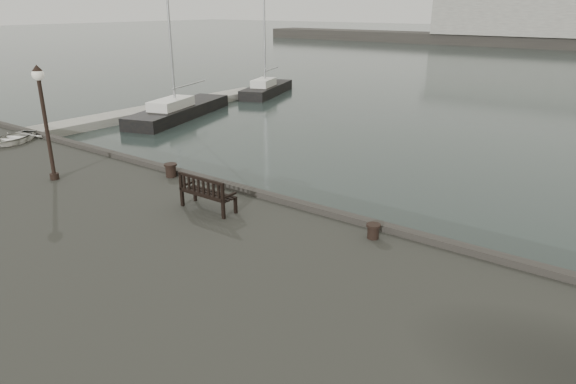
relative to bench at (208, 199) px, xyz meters
The scene contains 9 objects.
ground 2.98m from the bench, 56.14° to the left, with size 400.00×400.00×0.00m, color black.
pontoon 22.25m from the bench, 147.52° to the left, with size 2.00×24.00×0.50m, color #B8B7AB.
bench is the anchor object (origin of this frame).
bollard_left 3.52m from the bench, 156.29° to the left, with size 0.45×0.45×0.47m, color black.
bollard_right 4.92m from the bench, 13.33° to the left, with size 0.37×0.37×0.39m, color black.
lamp_post 6.67m from the bench, 169.41° to the right, with size 0.39×0.39×3.84m.
dinghy 12.26m from the bench, behind, with size 1.64×2.30×0.48m, color silver.
yacht_c 21.35m from the bench, 140.40° to the left, with size 5.23×10.23×13.36m.
yacht_d 30.18m from the bench, 125.74° to the left, with size 4.44×7.97×9.97m.
Camera 1 is at (8.90, -11.65, 7.17)m, focal length 32.00 mm.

